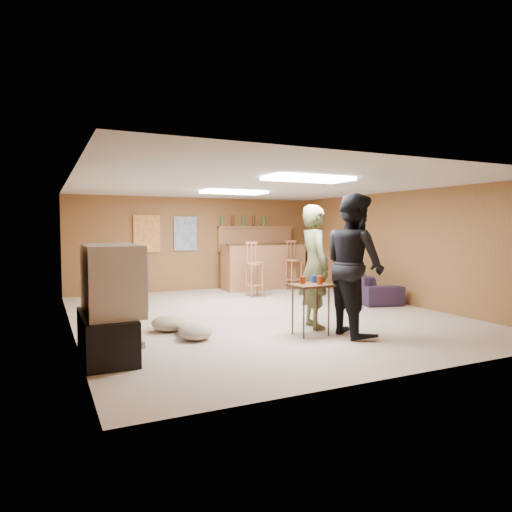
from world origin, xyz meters
name	(u,v)px	position (x,y,z in m)	size (l,w,h in m)	color
ground	(261,315)	(0.00, 0.00, 0.00)	(7.00, 7.00, 0.00)	#C1AA93
ceiling	(261,186)	(0.00, 0.00, 2.20)	(6.00, 7.00, 0.02)	silver
wall_back	(197,244)	(0.00, 3.50, 1.10)	(6.00, 0.02, 2.20)	brown
wall_front	(413,267)	(0.00, -3.50, 1.10)	(6.00, 0.02, 2.20)	brown
wall_left	(71,256)	(-3.00, 0.00, 1.10)	(0.02, 7.00, 2.20)	brown
wall_right	(397,247)	(3.00, 0.00, 1.10)	(0.02, 7.00, 2.20)	brown
tv_stand	(106,335)	(-2.72, -1.50, 0.25)	(0.55, 1.30, 0.50)	black
dvd_box	(126,342)	(-2.50, -1.50, 0.15)	(0.35, 0.50, 0.08)	#B2B2B7
tv_body	(112,279)	(-2.65, -1.50, 0.90)	(0.60, 1.10, 0.80)	#B2B2B7
tv_screen	(139,278)	(-2.34, -1.50, 0.90)	(0.02, 0.95, 0.65)	navy
bar_counter	(263,266)	(1.50, 2.95, 0.55)	(2.00, 0.60, 1.10)	#945B36
bar_lip	(268,244)	(1.50, 2.70, 1.10)	(2.10, 0.12, 0.05)	#382211
bar_shelf	(256,227)	(1.50, 3.40, 1.50)	(2.00, 0.18, 0.05)	#945B36
bar_backing	(255,239)	(1.50, 3.42, 1.20)	(2.00, 0.14, 0.60)	#945B36
poster_left	(147,234)	(-1.20, 3.46, 1.35)	(0.60, 0.03, 0.85)	#BF3F26
poster_right	(185,234)	(-0.30, 3.46, 1.35)	(0.55, 0.03, 0.80)	#334C99
folding_chair_stack	(112,276)	(-2.00, 3.30, 0.45)	(0.50, 0.14, 0.90)	#AB3C1F
ceiling_panel_front	(308,179)	(0.00, -1.50, 2.17)	(1.20, 0.60, 0.04)	white
ceiling_panel_back	(234,192)	(0.00, 1.20, 2.17)	(1.20, 0.60, 0.04)	white
person_olive	(315,267)	(0.30, -1.21, 0.92)	(0.67, 0.44, 1.83)	brown
person_black	(354,264)	(0.55, -1.83, 0.98)	(0.96, 0.75, 1.97)	black
sofa	(366,286)	(2.69, 0.56, 0.28)	(1.89, 0.74, 0.55)	black
tray_table	(311,310)	(-0.01, -1.60, 0.36)	(0.55, 0.44, 0.71)	#382211
cup_red_near	(303,280)	(-0.11, -1.54, 0.77)	(0.08, 0.08, 0.11)	#A22E0A
cup_red_far	(320,280)	(0.09, -1.68, 0.77)	(0.08, 0.08, 0.12)	#A22E0A
cup_blue	(314,279)	(0.12, -1.48, 0.76)	(0.08, 0.08, 0.10)	navy
bar_stool_left	(255,266)	(0.77, 1.91, 0.67)	(0.42, 0.42, 1.33)	#945B36
bar_stool_right	(294,266)	(2.07, 2.46, 0.58)	(0.36, 0.36, 1.15)	#945B36
cushion_near_tv	(169,323)	(-1.73, -0.50, 0.11)	(0.50, 0.50, 0.23)	tan
cushion_mid	(192,329)	(-1.50, -0.89, 0.09)	(0.39, 0.39, 0.18)	tan
cushion_far	(196,332)	(-1.54, -1.17, 0.10)	(0.45, 0.45, 0.20)	tan
bottle_row	(243,221)	(1.16, 3.38, 1.65)	(1.20, 0.08, 0.26)	#3F7233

